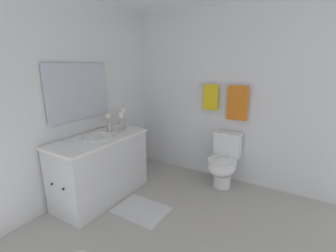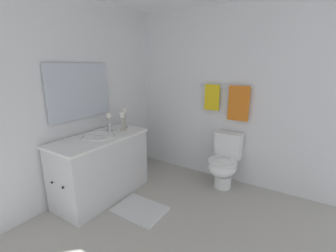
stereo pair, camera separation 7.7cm
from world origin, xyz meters
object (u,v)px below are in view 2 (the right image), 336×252
candle_holder_mid (109,122)px  bath_mat (140,209)px  toilet (224,162)px  vanity_cabinet (101,167)px  candle_holder_short (122,121)px  mirror (80,91)px  candle_holder_tall (124,117)px  sink_basin (99,139)px  towel_near_vanity (212,97)px  towel_center (239,103)px  towel_bar (226,87)px

candle_holder_mid → bath_mat: candle_holder_mid is taller
toilet → vanity_cabinet: bearing=-139.7°
candle_holder_short → bath_mat: size_ratio=0.41×
mirror → candle_holder_tall: size_ratio=3.15×
sink_basin → toilet: (1.26, 1.06, -0.40)m
candle_holder_mid → towel_near_vanity: size_ratio=0.67×
candle_holder_tall → towel_near_vanity: towel_near_vanity is taller
candle_holder_mid → towel_center: bearing=35.8°
vanity_cabinet → towel_bar: 1.98m
sink_basin → towel_center: towel_center is taller
candle_holder_mid → towel_bar: 1.66m
towel_center → bath_mat: (-0.71, -1.27, -1.16)m
candle_holder_tall → candle_holder_short: (0.07, -0.12, -0.02)m
towel_near_vanity → towel_center: (0.38, 0.00, -0.05)m
vanity_cabinet → toilet: vanity_cabinet is taller
toilet → towel_bar: size_ratio=0.98×
candle_holder_tall → towel_center: bearing=29.7°
towel_near_vanity → towel_center: size_ratio=0.77×
candle_holder_short → toilet: size_ratio=0.32×
candle_holder_mid → towel_bar: bearing=40.3°
candle_holder_mid → toilet: (1.33, 0.81, -0.57)m
vanity_cabinet → candle_holder_tall: bearing=93.2°
toilet → towel_bar: bearing=117.2°
candle_holder_short → towel_bar: (1.10, 0.91, 0.45)m
vanity_cabinet → towel_bar: (1.14, 1.29, 0.98)m
vanity_cabinet → towel_center: size_ratio=2.61×
sink_basin → candle_holder_mid: (-0.08, 0.25, 0.17)m
candle_holder_tall → towel_bar: bearing=34.2°
towel_near_vanity → candle_holder_short: bearing=-135.4°
mirror → towel_bar: 1.92m
towel_bar → towel_center: size_ratio=1.63×
sink_basin → towel_near_vanity: bearing=53.2°
vanity_cabinet → candle_holder_mid: size_ratio=5.02×
candle_holder_short → towel_bar: bearing=39.7°
mirror → candle_holder_short: bearing=49.3°
vanity_cabinet → mirror: bearing=180.0°
candle_holder_short → bath_mat: 1.16m
mirror → towel_center: (1.61, 1.27, -0.18)m
toilet → towel_near_vanity: size_ratio=2.06×
toilet → towel_near_vanity: towel_near_vanity is taller
sink_basin → candle_holder_tall: candle_holder_tall is taller
mirror → bath_mat: size_ratio=1.49×
candle_holder_tall → towel_center: size_ratio=0.60×
candle_holder_tall → vanity_cabinet: bearing=-86.8°
toilet → towel_center: bearing=69.3°
candle_holder_tall → towel_bar: (1.17, 0.79, 0.42)m
candle_holder_mid → towel_near_vanity: 1.47m
candle_holder_tall → towel_center: 1.58m
candle_holder_mid → candle_holder_tall: bearing=78.3°
towel_near_vanity → candle_holder_mid: bearing=-135.3°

